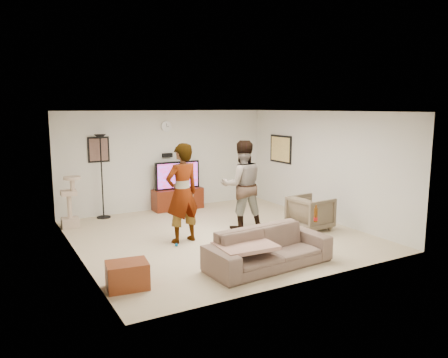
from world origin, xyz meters
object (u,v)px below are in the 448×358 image
person_left (182,193)px  side_table (127,275)px  tv_stand (178,199)px  sofa (269,248)px  cat_tree (69,202)px  floor_lamp (102,177)px  armchair (310,213)px  tv (177,175)px  beer_bottle (316,215)px  person_right (242,185)px

person_left → side_table: bearing=36.5°
tv_stand → sofa: 4.48m
cat_tree → person_left: bearing=-51.2°
floor_lamp → armchair: 4.83m
armchair → side_table: bearing=99.4°
tv → armchair: bearing=-60.9°
tv → sofa: tv is taller
tv → beer_bottle: size_ratio=4.71×
tv → cat_tree: (-2.72, -0.42, -0.32)m
tv → cat_tree: 2.77m
tv → beer_bottle: 4.52m
tv_stand → cat_tree: 2.76m
tv → person_right: bearing=-78.1°
tv_stand → side_table: (-2.59, -4.20, -0.07)m
side_table → person_right: bearing=31.2°
floor_lamp → side_table: bearing=-99.4°
tv_stand → beer_bottle: bearing=-81.4°
cat_tree → side_table: bearing=-88.0°
tv_stand → person_right: bearing=-78.1°
sofa → beer_bottle: (0.98, 0.00, 0.44)m
person_left → armchair: bearing=159.7°
tv_stand → person_right: person_right is taller
beer_bottle → side_table: (-3.26, 0.27, -0.55)m
cat_tree → armchair: size_ratio=1.42×
cat_tree → sofa: size_ratio=0.53×
person_left → beer_bottle: size_ratio=7.68×
tv_stand → side_table: size_ratio=2.18×
cat_tree → beer_bottle: 5.28m
tv_stand → person_left: bearing=-111.2°
tv_stand → side_table: bearing=-121.6°
cat_tree → sofa: 4.72m
floor_lamp → beer_bottle: 5.19m
person_right → beer_bottle: size_ratio=7.60×
person_left → beer_bottle: bearing=122.2°
floor_lamp → armchair: floor_lamp is taller
sofa → armchair: armchair is taller
cat_tree → person_right: (3.21, -1.91, 0.39)m
person_left → side_table: (-1.59, -1.63, -0.77)m
person_left → sofa: size_ratio=0.90×
person_left → side_table: 2.40m
armchair → tv: bearing=24.4°
beer_bottle → sofa: bearing=180.0°
tv → floor_lamp: size_ratio=0.60×
sofa → side_table: size_ratio=3.65×
floor_lamp → sofa: floor_lamp is taller
person_right → sofa: person_right is taller
sofa → armchair: bearing=29.7°
armchair → side_table: (-4.32, -1.09, -0.16)m
tv → sofa: 4.51m
tv → person_left: size_ratio=0.61×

